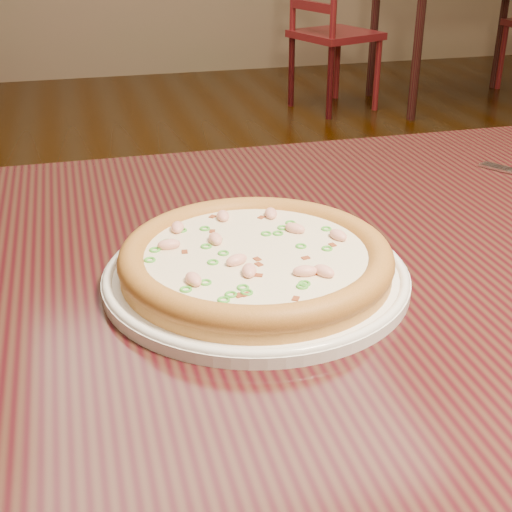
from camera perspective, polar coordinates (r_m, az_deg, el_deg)
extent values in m
cube|color=black|center=(0.83, 7.16, -0.69)|extent=(1.20, 0.80, 0.04)
cylinder|color=white|center=(0.74, 0.00, -1.67)|extent=(0.32, 0.32, 0.01)
torus|color=white|center=(0.74, 0.00, -1.26)|extent=(0.31, 0.31, 0.01)
cylinder|color=#C38746|center=(0.73, 0.00, -0.63)|extent=(0.28, 0.28, 0.02)
torus|color=#BD7038|center=(0.73, 0.00, 0.00)|extent=(0.28, 0.28, 0.03)
cylinder|color=#F4E0C6|center=(0.73, 0.00, 0.18)|extent=(0.23, 0.23, 0.00)
ellipsoid|color=#F2B29E|center=(0.78, -6.30, 2.30)|extent=(0.02, 0.03, 0.01)
ellipsoid|color=#F2B29E|center=(0.77, 3.13, 2.23)|extent=(0.03, 0.03, 0.01)
ellipsoid|color=#F2B29E|center=(0.76, 6.59, 1.67)|extent=(0.02, 0.03, 0.01)
ellipsoid|color=#F2B29E|center=(0.70, -1.57, -0.32)|extent=(0.03, 0.02, 0.01)
ellipsoid|color=#F2B29E|center=(0.74, -6.99, 0.92)|extent=(0.02, 0.01, 0.01)
ellipsoid|color=#F2B29E|center=(0.80, -2.66, 3.23)|extent=(0.02, 0.03, 0.01)
ellipsoid|color=#F2B29E|center=(0.67, -5.02, -1.86)|extent=(0.02, 0.03, 0.01)
ellipsoid|color=#F2B29E|center=(0.68, 5.46, -1.21)|extent=(0.02, 0.03, 0.01)
ellipsoid|color=#F2B29E|center=(0.81, 1.20, 3.43)|extent=(0.02, 0.03, 0.01)
ellipsoid|color=#F2B29E|center=(0.75, -3.27, 1.38)|extent=(0.01, 0.02, 0.01)
ellipsoid|color=#F2B29E|center=(0.68, -0.55, -1.16)|extent=(0.02, 0.03, 0.01)
ellipsoid|color=#F2B29E|center=(0.68, 3.95, -1.22)|extent=(0.03, 0.02, 0.01)
cube|color=maroon|center=(0.81, -3.50, 3.11)|extent=(0.01, 0.01, 0.00)
cube|color=maroon|center=(0.73, -5.73, 0.28)|extent=(0.01, 0.01, 0.00)
cube|color=maroon|center=(0.71, 0.10, -0.31)|extent=(0.01, 0.01, 0.00)
cube|color=maroon|center=(0.69, 4.94, -1.48)|extent=(0.01, 0.01, 0.00)
cube|color=maroon|center=(0.68, 0.20, -1.61)|extent=(0.01, 0.01, 0.00)
cube|color=maroon|center=(0.75, -3.04, 1.28)|extent=(0.01, 0.01, 0.00)
cube|color=maroon|center=(0.70, 0.23, -0.74)|extent=(0.01, 0.01, 0.00)
cube|color=maroon|center=(0.65, -1.43, -3.24)|extent=(0.01, 0.01, 0.00)
cube|color=maroon|center=(0.64, 3.19, -3.49)|extent=(0.01, 0.01, 0.00)
cube|color=maroon|center=(0.81, 0.42, 3.05)|extent=(0.01, 0.01, 0.00)
cube|color=maroon|center=(0.77, -3.52, 1.93)|extent=(0.01, 0.01, 0.00)
cube|color=maroon|center=(0.74, 6.14, 0.83)|extent=(0.01, 0.01, 0.00)
cube|color=maroon|center=(0.65, -0.84, -3.17)|extent=(0.01, 0.01, 0.00)
cube|color=maroon|center=(0.71, 4.00, -0.22)|extent=(0.01, 0.01, 0.00)
torus|color=green|center=(0.73, 5.71, 0.59)|extent=(0.02, 0.02, 0.00)
torus|color=green|center=(0.72, -8.49, -0.32)|extent=(0.02, 0.02, 0.00)
torus|color=green|center=(0.77, 1.77, 1.82)|extent=(0.01, 0.01, 0.00)
torus|color=green|center=(0.78, 5.65, 2.17)|extent=(0.01, 0.01, 0.00)
torus|color=green|center=(0.70, -3.47, -0.51)|extent=(0.02, 0.02, 0.00)
torus|color=green|center=(0.65, -0.75, -2.94)|extent=(0.02, 0.02, 0.00)
torus|color=green|center=(0.66, -5.63, -2.68)|extent=(0.02, 0.02, 0.00)
torus|color=green|center=(0.78, -4.12, 2.20)|extent=(0.02, 0.02, 0.00)
torus|color=green|center=(0.78, 3.13, 2.10)|extent=(0.01, 0.01, 0.00)
torus|color=green|center=(0.64, -2.60, -3.54)|extent=(0.02, 0.02, 0.00)
torus|color=green|center=(0.72, -2.62, 0.23)|extent=(0.02, 0.02, 0.00)
torus|color=green|center=(0.74, -4.01, 0.76)|extent=(0.02, 0.02, 0.00)
torus|color=green|center=(0.75, -3.14, 1.33)|extent=(0.01, 0.01, 0.00)
torus|color=green|center=(0.79, 2.77, 2.66)|extent=(0.02, 0.02, 0.00)
torus|color=green|center=(0.78, -5.97, 2.06)|extent=(0.02, 0.02, 0.00)
torus|color=green|center=(0.66, 3.72, -2.43)|extent=(0.01, 0.01, 0.00)
torus|color=green|center=(0.78, 2.14, 2.27)|extent=(0.02, 0.02, 0.00)
torus|color=green|center=(0.74, 3.61, 0.78)|extent=(0.02, 0.02, 0.00)
torus|color=green|center=(0.67, -4.06, -2.13)|extent=(0.02, 0.02, 0.00)
torus|color=green|center=(0.66, -1.05, -2.55)|extent=(0.02, 0.02, 0.00)
torus|color=green|center=(0.67, 3.89, -2.22)|extent=(0.02, 0.02, 0.00)
torus|color=green|center=(0.76, 0.82, 1.79)|extent=(0.02, 0.02, 0.00)
torus|color=green|center=(0.75, -7.11, 1.13)|extent=(0.02, 0.02, 0.00)
torus|color=green|center=(0.74, -8.10, 0.48)|extent=(0.01, 0.01, 0.00)
torus|color=green|center=(0.65, -2.02, -3.10)|extent=(0.01, 0.01, 0.00)
cube|color=silver|center=(1.12, 18.52, 6.65)|extent=(0.03, 0.04, 0.00)
cube|color=silver|center=(1.12, 18.66, 6.72)|extent=(0.03, 0.04, 0.00)
cube|color=silver|center=(1.13, 18.80, 6.78)|extent=(0.03, 0.04, 0.00)
cube|color=silver|center=(1.13, 18.94, 6.85)|extent=(0.03, 0.04, 0.00)
cylinder|color=black|center=(4.18, 12.74, 15.31)|extent=(0.05, 0.05, 0.71)
cylinder|color=black|center=(4.72, 9.38, 16.76)|extent=(0.05, 0.05, 0.71)
cylinder|color=black|center=(5.14, 19.00, 16.51)|extent=(0.05, 0.05, 0.71)
cube|color=maroon|center=(4.36, 6.39, 17.18)|extent=(0.54, 0.54, 0.04)
cylinder|color=maroon|center=(4.39, 9.65, 14.05)|extent=(0.04, 0.04, 0.41)
cylinder|color=maroon|center=(4.65, 6.50, 14.91)|extent=(0.04, 0.04, 0.41)
cylinder|color=maroon|center=(4.15, 5.95, 13.59)|extent=(0.04, 0.04, 0.41)
cylinder|color=maroon|center=(4.42, 2.85, 14.47)|extent=(0.04, 0.04, 0.41)
cylinder|color=maroon|center=(4.10, 6.13, 17.27)|extent=(0.04, 0.04, 0.95)
cylinder|color=maroon|center=(4.38, 2.93, 17.93)|extent=(0.04, 0.04, 0.95)
cube|color=maroon|center=(4.22, 4.54, 19.30)|extent=(0.15, 0.35, 0.05)
cylinder|color=maroon|center=(5.14, 19.07, 14.78)|extent=(0.04, 0.04, 0.41)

